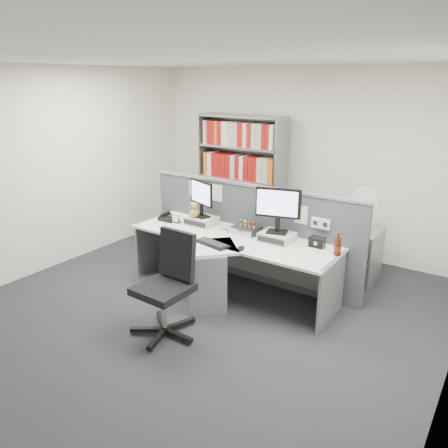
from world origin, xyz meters
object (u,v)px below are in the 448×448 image
Objects in this scene: desk_phone at (168,218)px; desk_calendar at (176,219)px; desk at (221,262)px; desktop_pc at (246,229)px; office_chair at (168,282)px; mouse at (241,248)px; cola_bottle at (338,247)px; keyboard at (212,243)px; speaker at (317,242)px; filing_cabinet at (359,255)px; desk_fan at (365,203)px; monitor_right at (278,207)px; shelving_unit at (241,181)px; monitor_left at (201,195)px.

desk_calendar reaches higher than desk_phone.
desk is at bearing -14.32° from desk_phone.
desktop_pc is 1.35m from office_chair.
mouse is 0.44× the size of cola_bottle.
keyboard is 3.85× the size of desk_calendar.
speaker is 1.05m from filing_cabinet.
desk_fan is at bearing 26.74° from desk_phone.
keyboard is at bearing -136.33° from monitor_right.
desk_phone is 2.53m from desk_fan.
monitor_right reaches higher than desktop_pc.
mouse is (0.36, 0.05, 0.01)m from keyboard.
speaker is at bearing 5.55° from desk_phone.
mouse is 0.11× the size of office_chair.
desk_calendar is 2.42m from filing_cabinet.
mouse is 1.76m from desk_fan.
keyboard is 0.65× the size of filing_cabinet.
desk_phone is at bearing -95.31° from shelving_unit.
keyboard reaches higher than filing_cabinet.
speaker is 0.16× the size of office_chair.
office_chair is at bearing -72.38° from shelving_unit.
shelving_unit is at bearing 167.93° from filing_cabinet.
desktop_pc is 0.16× the size of shelving_unit.
desktop_pc is 0.30× the size of office_chair.
desk is 0.31m from keyboard.
mouse is 1.26m from desk_calendar.
mouse is at bearing -14.73° from desk_phone.
desk_calendar is at bearing -174.41° from monitor_right.
desktop_pc is at bearing -55.68° from shelving_unit.
speaker is at bearing 53.68° from office_chair.
monitor_right reaches higher than desk_phone.
monitor_right reaches higher than speaker.
office_chair is (-1.28, -1.27, -0.25)m from cola_bottle.
desk is 1.36m from cola_bottle.
desk_phone is 0.16m from desk_calendar.
desk is 0.97m from desk_calendar.
desk_fan is at bearing 29.74° from monitor_left.
shelving_unit is 2.24m from filing_cabinet.
monitor_right is at bearing 5.59° from desk_calendar.
desk_fan is at bearing 59.75° from mouse.
desk is at bearing 78.73° from keyboard.
speaker is at bearing 6.67° from desk_calendar.
monitor_right is 2.40× the size of desk_phone.
filing_cabinet is at bearing 62.05° from office_chair.
monitor_left reaches higher than desk.
mouse is at bearing 7.33° from keyboard.
filing_cabinet is at bearing 49.39° from desk.
monitor_left is 0.90× the size of monitor_right.
desk is 1.94m from desk_fan.
desk_fan is at bearing 51.43° from keyboard.
filing_cabinet is (2.09, 1.15, -0.42)m from desk_calendar.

